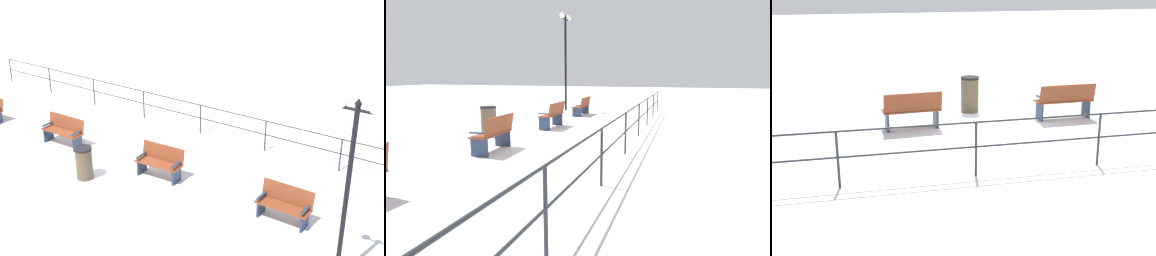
# 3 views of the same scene
# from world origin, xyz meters

# --- Properties ---
(ground_plane) EXTENTS (80.00, 80.00, 0.00)m
(ground_plane) POSITION_xyz_m (0.00, 0.00, 0.00)
(ground_plane) COLOR white
(ground_plane) RESTS_ON ground
(bench_nearest) EXTENTS (0.59, 1.61, 0.88)m
(bench_nearest) POSITION_xyz_m (-0.05, -5.95, 0.46)
(bench_nearest) COLOR brown
(bench_nearest) RESTS_ON ground
(bench_second) EXTENTS (0.55, 1.52, 0.95)m
(bench_second) POSITION_xyz_m (-0.13, -1.98, 0.50)
(bench_second) COLOR brown
(bench_second) RESTS_ON ground
(bench_third) EXTENTS (0.64, 1.43, 0.94)m
(bench_third) POSITION_xyz_m (-0.12, 1.98, 0.48)
(bench_third) COLOR brown
(bench_third) RESTS_ON ground
(lamppost_near) EXTENTS (0.29, 1.19, 5.07)m
(lamppost_near) POSITION_xyz_m (1.44, -7.69, 3.60)
(lamppost_near) COLOR black
(lamppost_near) RESTS_ON ground
(waterfront_railing) EXTENTS (0.05, 17.35, 1.06)m
(waterfront_railing) POSITION_xyz_m (-3.37, 0.00, 0.73)
(waterfront_railing) COLOR #26282D
(waterfront_railing) RESTS_ON ground
(trash_bin) EXTENTS (0.51, 0.51, 0.97)m
(trash_bin) POSITION_xyz_m (1.18, 0.22, 0.49)
(trash_bin) COLOR brown
(trash_bin) RESTS_ON ground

